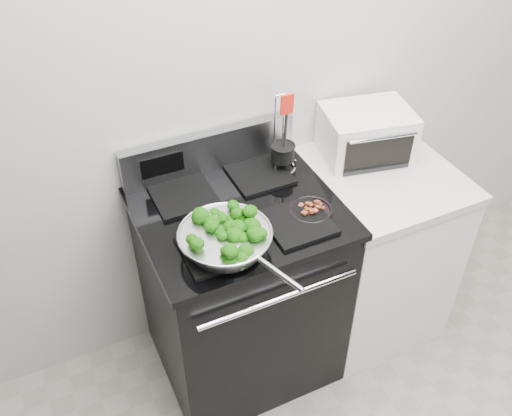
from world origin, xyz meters
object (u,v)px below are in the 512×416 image
bacon_plate (311,209)px  utensil_holder (283,156)px  gas_range (241,289)px  skillet (226,239)px  toaster_oven (366,133)px

bacon_plate → utensil_holder: utensil_holder is taller
gas_range → skillet: bearing=-125.1°
gas_range → skillet: size_ratio=2.14×
skillet → toaster_oven: (0.82, 0.34, 0.03)m
bacon_plate → toaster_oven: toaster_oven is taller
skillet → gas_range: bearing=35.9°
utensil_holder → bacon_plate: bearing=-92.9°
skillet → bacon_plate: skillet is taller
gas_range → bacon_plate: (0.25, -0.13, 0.48)m
bacon_plate → utensil_holder: (0.03, 0.30, 0.05)m
skillet → toaster_oven: toaster_oven is taller
utensil_holder → toaster_oven: (0.41, -0.02, 0.01)m
skillet → bacon_plate: (0.38, 0.06, -0.04)m
gas_range → bacon_plate: gas_range is taller
gas_range → toaster_oven: (0.69, 0.15, 0.54)m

